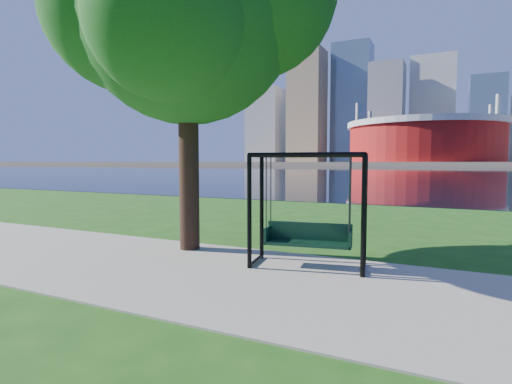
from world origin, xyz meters
The scene contains 8 objects.
ground centered at (0.00, 0.00, 0.00)m, with size 900.00×900.00×0.00m, color #1E5114.
path centered at (0.00, -0.50, 0.01)m, with size 120.00×4.00×0.03m, color #9E937F.
river centered at (0.00, 102.00, 0.01)m, with size 900.00×180.00×0.02m, color black.
far_bank centered at (0.00, 306.00, 1.00)m, with size 900.00×228.00×2.00m, color #937F60.
stadium centered at (-10.00, 235.00, 14.23)m, with size 83.00×83.00×32.00m.
skyline centered at (-4.27, 319.39, 35.89)m, with size 392.00×66.00×96.50m.
swing centered at (0.60, 0.62, 1.01)m, with size 2.16×1.20×2.09m.
park_tree centered at (-2.25, 0.97, 5.21)m, with size 6.04×5.45×7.50m.
Camera 1 is at (2.86, -6.23, 1.92)m, focal length 28.00 mm.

